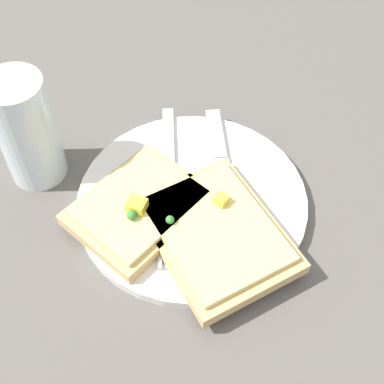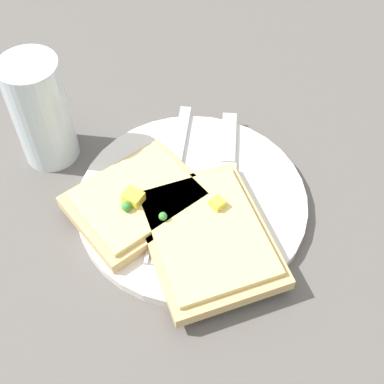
{
  "view_description": "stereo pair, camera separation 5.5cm",
  "coord_description": "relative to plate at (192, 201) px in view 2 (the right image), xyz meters",
  "views": [
    {
      "loc": [
        -0.27,
        -0.19,
        0.46
      ],
      "look_at": [
        0.0,
        0.0,
        0.02
      ],
      "focal_mm": 50.0,
      "sensor_mm": 36.0,
      "label": 1
    },
    {
      "loc": [
        -0.24,
        -0.23,
        0.46
      ],
      "look_at": [
        0.0,
        0.0,
        0.02
      ],
      "focal_mm": 50.0,
      "sensor_mm": 36.0,
      "label": 2
    }
  ],
  "objects": [
    {
      "name": "drinking_glass",
      "position": [
        -0.06,
        0.17,
        0.06
      ],
      "size": [
        0.06,
        0.06,
        0.13
      ],
      "color": "silver",
      "rests_on": "ground"
    },
    {
      "name": "pizza_slice_main",
      "position": [
        -0.03,
        -0.05,
        0.02
      ],
      "size": [
        0.17,
        0.19,
        0.03
      ],
      "rotation": [
        0.0,
        0.0,
        1.12
      ],
      "color": "tan",
      "rests_on": "plate"
    },
    {
      "name": "crumb_scatter",
      "position": [
        0.01,
        -0.07,
        0.01
      ],
      "size": [
        0.04,
        0.12,
        0.01
      ],
      "color": "tan",
      "rests_on": "plate"
    },
    {
      "name": "plate",
      "position": [
        0.0,
        0.0,
        0.0
      ],
      "size": [
        0.24,
        0.24,
        0.01
      ],
      "color": "silver",
      "rests_on": "ground"
    },
    {
      "name": "knife",
      "position": [
        0.05,
        -0.0,
        0.01
      ],
      "size": [
        0.16,
        0.14,
        0.01
      ],
      "rotation": [
        0.0,
        0.0,
        3.84
      ],
      "color": "#B7B7BC",
      "rests_on": "plate"
    },
    {
      "name": "ground_plane",
      "position": [
        0.0,
        0.0,
        -0.01
      ],
      "size": [
        4.0,
        4.0,
        0.0
      ],
      "primitive_type": "plane",
      "color": "#56514C"
    },
    {
      "name": "fork",
      "position": [
        -0.01,
        0.02,
        0.01
      ],
      "size": [
        0.18,
        0.15,
        0.01
      ],
      "rotation": [
        0.0,
        0.0,
        3.8
      ],
      "color": "#B7B7BC",
      "rests_on": "plate"
    },
    {
      "name": "pizza_slice_corner",
      "position": [
        -0.05,
        0.03,
        0.02
      ],
      "size": [
        0.14,
        0.12,
        0.03
      ],
      "rotation": [
        0.0,
        0.0,
        3.03
      ],
      "color": "tan",
      "rests_on": "plate"
    }
  ]
}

